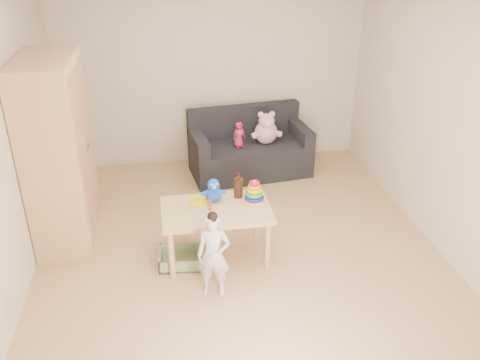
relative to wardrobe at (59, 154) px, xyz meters
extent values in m
plane|color=tan|center=(1.73, -0.52, -0.95)|extent=(4.50, 4.50, 0.00)
plane|color=#C0B29B|center=(1.73, 1.73, 0.35)|extent=(4.00, 0.00, 4.00)
plane|color=#C0B29B|center=(1.73, -2.77, 0.35)|extent=(4.00, 0.00, 4.00)
plane|color=#C0B29B|center=(-0.27, -0.52, 0.35)|extent=(0.00, 4.50, 4.50)
plane|color=#C0B29B|center=(3.73, -0.52, 0.35)|extent=(0.00, 4.50, 4.50)
cube|color=tan|center=(0.00, 0.00, 0.00)|extent=(0.53, 1.06, 1.90)
cube|color=black|center=(2.14, 1.20, -0.74)|extent=(1.60, 0.94, 0.43)
cube|color=#D1B872|center=(1.49, -0.63, -0.68)|extent=(1.05, 0.67, 0.55)
imported|color=silver|center=(1.40, -1.18, -0.56)|extent=(0.33, 0.26, 0.79)
imported|color=#CB2656|center=(1.98, 1.10, -0.36)|extent=(0.20, 0.17, 0.33)
cylinder|color=#FFEE0D|center=(1.87, -0.55, -0.39)|extent=(0.18, 0.18, 0.02)
cylinder|color=silver|center=(1.87, -0.55, -0.29)|extent=(0.02, 0.02, 0.21)
torus|color=#1C0EE2|center=(1.87, -0.55, -0.36)|extent=(0.19, 0.19, 0.04)
torus|color=green|center=(1.87, -0.55, -0.32)|extent=(0.17, 0.17, 0.04)
torus|color=#FFAB0D|center=(1.87, -0.55, -0.28)|extent=(0.15, 0.15, 0.04)
torus|color=#FFB20D|center=(1.87, -0.55, -0.24)|extent=(0.13, 0.13, 0.04)
torus|color=red|center=(1.87, -0.55, -0.20)|extent=(0.11, 0.11, 0.04)
cylinder|color=black|center=(1.73, -0.43, -0.30)|extent=(0.09, 0.09, 0.20)
cylinder|color=black|center=(1.73, -0.43, -0.18)|extent=(0.04, 0.04, 0.06)
cylinder|color=black|center=(1.73, -0.43, -0.15)|extent=(0.05, 0.05, 0.02)
cube|color=#CFC815|center=(1.35, -0.48, -0.39)|extent=(0.22, 0.22, 0.02)
camera|label=1|loc=(1.05, -4.82, 2.03)|focal=38.00mm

